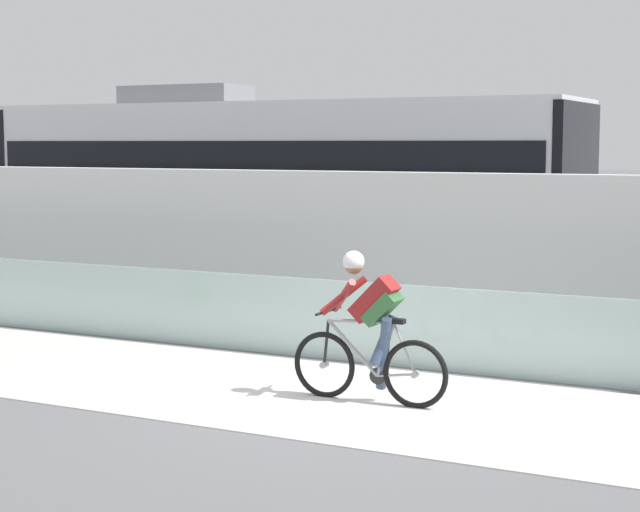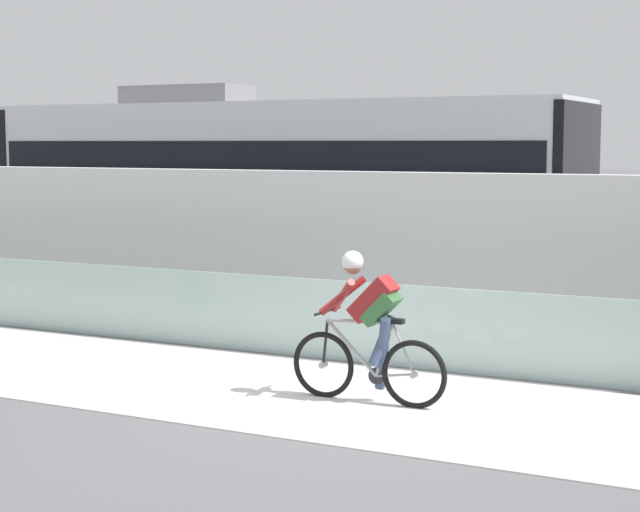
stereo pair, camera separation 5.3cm
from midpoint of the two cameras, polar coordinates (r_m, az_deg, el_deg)
ground_plane at (r=11.24m, az=1.85°, el=-7.90°), size 200.00×200.00×0.00m
bike_path_deck at (r=11.24m, az=1.85°, el=-7.87°), size 32.00×3.20×0.01m
glass_parapet at (r=12.80m, az=5.35°, el=-3.87°), size 32.00×0.05×1.01m
concrete_barrier_wall at (r=14.39m, az=8.00°, el=-0.15°), size 32.00×0.36×2.33m
tram_rail_near at (r=16.89m, az=10.66°, el=-3.24°), size 32.00×0.08×0.01m
tram_rail_far at (r=18.26m, az=11.91°, el=-2.56°), size 32.00×0.08×0.01m
tram at (r=19.21m, az=-2.46°, el=3.65°), size 11.06×2.54×3.81m
cyclist_on_bike at (r=11.02m, az=2.58°, el=-4.04°), size 1.77×0.58×1.61m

